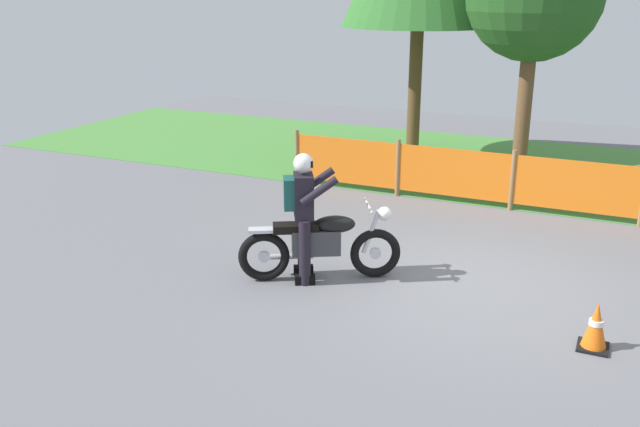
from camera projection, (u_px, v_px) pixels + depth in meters
ground at (464, 283)px, 8.95m from camera, size 24.00×24.00×0.02m
grass_verge at (535, 170)px, 14.34m from camera, size 24.00×5.84×0.01m
barrier_fence at (512, 180)px, 11.65m from camera, size 8.23×0.08×1.05m
motorcycle_lead at (321, 244)px, 8.91m from camera, size 1.90×1.16×1.00m
rider_lead at (303, 210)px, 8.74m from camera, size 0.79×0.71×1.69m
traffic_cone at (596, 326)px, 7.23m from camera, size 0.32×0.32×0.53m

